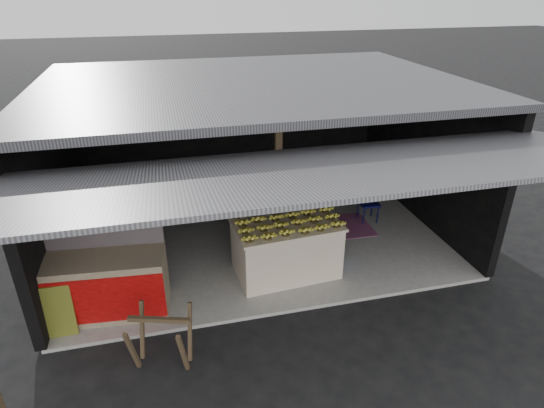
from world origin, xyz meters
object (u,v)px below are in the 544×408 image
object	(u,v)px
sawhorse	(161,336)
water_barrel	(334,249)
white_crate	(270,221)
neighbor_stall	(108,282)
plastic_chair	(367,198)
banana_table	(286,248)

from	to	relation	value
sawhorse	water_barrel	world-z (taller)	sawhorse
white_crate	neighbor_stall	xyz separation A→B (m)	(-2.76, -1.25, -0.00)
neighbor_stall	plastic_chair	size ratio (longest dim) A/B	2.16
white_crate	water_barrel	size ratio (longest dim) A/B	2.19
water_barrel	banana_table	bearing A→B (deg)	-172.80
sawhorse	plastic_chair	xyz separation A→B (m)	(4.23, 3.03, 0.04)
white_crate	sawhorse	world-z (taller)	white_crate
neighbor_stall	banana_table	bearing A→B (deg)	12.13
sawhorse	plastic_chair	size ratio (longest dim) A/B	1.07
water_barrel	sawhorse	bearing A→B (deg)	-150.58
white_crate	neighbor_stall	size ratio (longest dim) A/B	0.60
sawhorse	plastic_chair	distance (m)	5.20
neighbor_stall	water_barrel	size ratio (longest dim) A/B	3.67
banana_table	sawhorse	size ratio (longest dim) A/B	2.08
banana_table	plastic_chair	distance (m)	2.58
banana_table	plastic_chair	world-z (taller)	banana_table
white_crate	sawhorse	size ratio (longest dim) A/B	1.21
banana_table	water_barrel	distance (m)	0.96
banana_table	sawhorse	bearing A→B (deg)	-147.24
neighbor_stall	water_barrel	bearing A→B (deg)	12.19
neighbor_stall	plastic_chair	world-z (taller)	neighbor_stall
white_crate	plastic_chair	xyz separation A→B (m)	(2.20, 0.54, -0.05)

